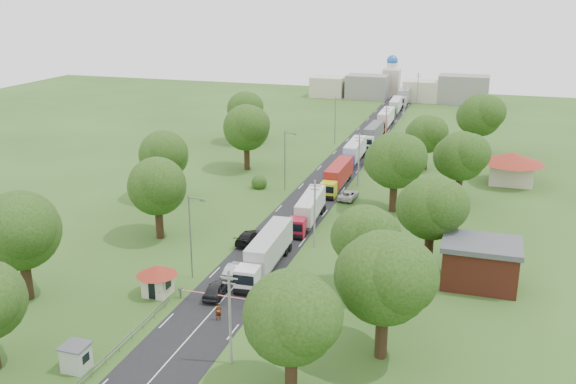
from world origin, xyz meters
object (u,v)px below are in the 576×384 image
at_px(guard_booth, 157,276).
at_px(truck_0, 267,252).
at_px(boom_barrier, 207,294).
at_px(car_lane_mid, 234,270).
at_px(info_sign, 372,150).
at_px(pedestrian_near, 218,312).
at_px(car_lane_front, 216,289).

xyz_separation_m(guard_booth, truck_0, (9.08, 9.92, 0.02)).
height_order(boom_barrier, car_lane_mid, car_lane_mid).
height_order(guard_booth, info_sign, info_sign).
distance_m(guard_booth, pedestrian_near, 9.25).
xyz_separation_m(guard_booth, pedestrian_near, (8.56, -3.28, -1.26)).
distance_m(guard_booth, car_lane_mid, 9.41).
relative_size(car_lane_mid, pedestrian_near, 2.43).
bearing_deg(boom_barrier, guard_booth, -179.99).
bearing_deg(car_lane_front, boom_barrier, 71.05).
relative_size(car_lane_front, pedestrian_near, 2.62).
relative_size(boom_barrier, pedestrian_near, 5.09).
distance_m(boom_barrier, info_sign, 60.39).
height_order(info_sign, car_lane_mid, info_sign).
distance_m(boom_barrier, guard_booth, 5.98).
bearing_deg(truck_0, guard_booth, -132.45).
bearing_deg(car_lane_mid, info_sign, -99.05).
height_order(boom_barrier, truck_0, truck_0).
bearing_deg(pedestrian_near, truck_0, 48.47).
relative_size(guard_booth, info_sign, 1.07).
xyz_separation_m(boom_barrier, info_sign, (6.56, 60.00, 2.11)).
bearing_deg(car_lane_front, guard_booth, 8.07).
height_order(boom_barrier, info_sign, info_sign).
relative_size(info_sign, truck_0, 0.28).
height_order(car_lane_front, pedestrian_near, pedestrian_near).
height_order(boom_barrier, guard_booth, guard_booth).
relative_size(guard_booth, truck_0, 0.30).
height_order(info_sign, pedestrian_near, info_sign).
distance_m(truck_0, car_lane_front, 9.00).
bearing_deg(pedestrian_near, car_lane_mid, 64.07).
distance_m(boom_barrier, car_lane_front, 1.54).
height_order(car_lane_mid, pedestrian_near, pedestrian_near).
bearing_deg(truck_0, pedestrian_near, -92.24).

